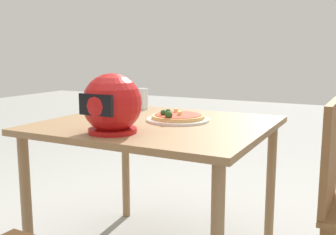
{
  "coord_description": "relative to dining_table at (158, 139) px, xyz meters",
  "views": [
    {
      "loc": [
        -0.93,
        1.7,
        1.1
      ],
      "look_at": [
        -0.04,
        -0.04,
        0.77
      ],
      "focal_mm": 42.29,
      "sensor_mm": 36.0,
      "label": 1
    }
  ],
  "objects": [
    {
      "name": "dining_table",
      "position": [
        0.0,
        0.0,
        0.0
      ],
      "size": [
        1.08,
        0.97,
        0.75
      ],
      "color": "olive",
      "rests_on": "ground"
    },
    {
      "name": "pizza_plate",
      "position": [
        -0.07,
        -0.08,
        0.09
      ],
      "size": [
        0.32,
        0.32,
        0.01
      ],
      "primitive_type": "cylinder",
      "color": "white",
      "rests_on": "dining_table"
    },
    {
      "name": "pizza",
      "position": [
        -0.07,
        -0.08,
        0.11
      ],
      "size": [
        0.27,
        0.27,
        0.05
      ],
      "color": "tan",
      "rests_on": "pizza_plate"
    },
    {
      "name": "motorcycle_helmet",
      "position": [
        0.05,
        0.32,
        0.21
      ],
      "size": [
        0.26,
        0.26,
        0.26
      ],
      "color": "#B21414",
      "rests_on": "dining_table"
    },
    {
      "name": "drinking_glass",
      "position": [
        0.3,
        -0.35,
        0.15
      ],
      "size": [
        0.07,
        0.07,
        0.13
      ],
      "primitive_type": "cylinder",
      "color": "silver",
      "rests_on": "dining_table"
    }
  ]
}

